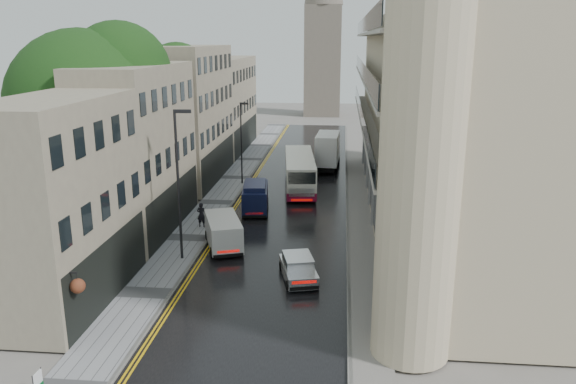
% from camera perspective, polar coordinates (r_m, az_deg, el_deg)
% --- Properties ---
extents(road, '(9.00, 85.00, 0.02)m').
position_cam_1_polar(road, '(44.25, 0.13, -1.37)').
color(road, black).
rests_on(road, ground).
extents(left_sidewalk, '(2.70, 85.00, 0.12)m').
position_cam_1_polar(left_sidewalk, '(45.14, -7.28, -1.09)').
color(left_sidewalk, gray).
rests_on(left_sidewalk, ground).
extents(right_sidewalk, '(1.80, 85.00, 0.12)m').
position_cam_1_polar(right_sidewalk, '(44.08, 7.14, -1.49)').
color(right_sidewalk, slate).
rests_on(right_sidewalk, ground).
extents(old_shop_row, '(4.50, 56.00, 12.00)m').
position_cam_1_polar(old_shop_row, '(47.15, -11.16, 6.85)').
color(old_shop_row, gray).
rests_on(old_shop_row, ground).
extents(modern_block, '(8.00, 40.00, 14.00)m').
position_cam_1_polar(modern_block, '(41.58, 14.32, 6.94)').
color(modern_block, '#BAAB8A').
rests_on(modern_block, ground).
extents(tree_near, '(10.56, 10.56, 13.89)m').
position_cam_1_polar(tree_near, '(38.84, -19.76, 5.87)').
color(tree_near, black).
rests_on(tree_near, ground).
extents(tree_far, '(9.24, 9.24, 12.46)m').
position_cam_1_polar(tree_far, '(50.78, -13.22, 7.58)').
color(tree_far, black).
rests_on(tree_far, ground).
extents(cream_bus, '(3.52, 10.70, 2.86)m').
position_cam_1_polar(cream_bus, '(46.14, -0.05, 1.19)').
color(cream_bus, white).
rests_on(cream_bus, road).
extents(white_lorry, '(2.43, 7.09, 3.67)m').
position_cam_1_polar(white_lorry, '(55.01, 2.95, 3.92)').
color(white_lorry, white).
rests_on(white_lorry, road).
extents(silver_hatchback, '(2.46, 3.96, 1.38)m').
position_cam_1_polar(silver_hatchback, '(29.49, 0.04, -8.72)').
color(silver_hatchback, silver).
rests_on(silver_hatchback, road).
extents(white_van, '(3.23, 4.78, 1.99)m').
position_cam_1_polar(white_van, '(33.86, -7.72, -5.05)').
color(white_van, silver).
rests_on(white_van, road).
extents(navy_van, '(2.34, 4.76, 2.34)m').
position_cam_1_polar(navy_van, '(41.11, -4.59, -1.02)').
color(navy_van, black).
rests_on(navy_van, road).
extents(pedestrian, '(0.66, 0.47, 1.73)m').
position_cam_1_polar(pedestrian, '(39.16, -8.79, -2.30)').
color(pedestrian, black).
rests_on(pedestrian, left_sidewalk).
extents(lamp_post_near, '(1.00, 0.27, 8.77)m').
position_cam_1_polar(lamp_post_near, '(32.82, -11.08, 0.53)').
color(lamp_post_near, black).
rests_on(lamp_post_near, left_sidewalk).
extents(lamp_post_far, '(0.83, 0.42, 7.21)m').
position_cam_1_polar(lamp_post_far, '(50.00, -4.76, 4.91)').
color(lamp_post_far, black).
rests_on(lamp_post_far, left_sidewalk).
extents(estate_sign, '(0.10, 0.55, 0.91)m').
position_cam_1_polar(estate_sign, '(23.46, -24.06, -17.35)').
color(estate_sign, silver).
rests_on(estate_sign, left_sidewalk).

